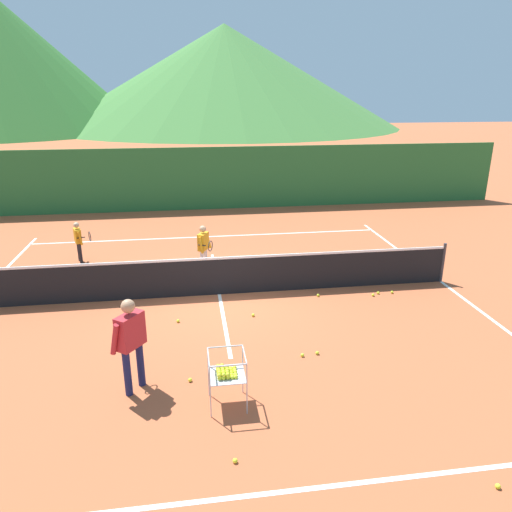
% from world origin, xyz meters
% --- Properties ---
extents(ground_plane, '(120.00, 120.00, 0.00)m').
position_xyz_m(ground_plane, '(0.00, 0.00, 0.00)').
color(ground_plane, '#B25633').
extents(line_baseline_near, '(11.68, 0.08, 0.01)m').
position_xyz_m(line_baseline_near, '(0.00, -6.23, 0.00)').
color(line_baseline_near, white).
rests_on(line_baseline_near, ground).
extents(line_baseline_far, '(11.68, 0.08, 0.01)m').
position_xyz_m(line_baseline_far, '(0.00, 4.92, 0.00)').
color(line_baseline_far, white).
rests_on(line_baseline_far, ground).
extents(line_sideline_east, '(0.08, 11.14, 0.01)m').
position_xyz_m(line_sideline_east, '(5.84, 0.00, 0.00)').
color(line_sideline_east, white).
rests_on(line_sideline_east, ground).
extents(line_service_center, '(0.08, 6.03, 0.01)m').
position_xyz_m(line_service_center, '(0.00, 0.00, 0.00)').
color(line_service_center, white).
rests_on(line_service_center, ground).
extents(tennis_net, '(11.75, 0.08, 1.05)m').
position_xyz_m(tennis_net, '(0.00, 0.00, 0.50)').
color(tennis_net, '#333338').
rests_on(tennis_net, ground).
extents(instructor, '(0.58, 0.81, 1.66)m').
position_xyz_m(instructor, '(-1.68, -3.73, 1.00)').
color(instructor, '#191E4C').
rests_on(instructor, ground).
extents(student_0, '(0.55, 0.49, 1.20)m').
position_xyz_m(student_0, '(-3.84, 2.94, 0.72)').
color(student_0, black).
rests_on(student_0, ground).
extents(student_1, '(0.41, 0.72, 1.33)m').
position_xyz_m(student_1, '(-0.29, 1.56, 0.80)').
color(student_1, silver).
rests_on(student_1, ground).
extents(ball_cart, '(0.58, 0.58, 0.90)m').
position_xyz_m(ball_cart, '(-0.20, -4.36, 0.59)').
color(ball_cart, '#B7B7BC').
rests_on(ball_cart, ground).
extents(tennis_ball_0, '(0.07, 0.07, 0.07)m').
position_xyz_m(tennis_ball_0, '(0.66, -1.32, 0.03)').
color(tennis_ball_0, yellow).
rests_on(tennis_ball_0, ground).
extents(tennis_ball_1, '(0.07, 0.07, 0.07)m').
position_xyz_m(tennis_ball_1, '(3.06, -6.56, 0.03)').
color(tennis_ball_1, yellow).
rests_on(tennis_ball_1, ground).
extents(tennis_ball_2, '(0.07, 0.07, 0.07)m').
position_xyz_m(tennis_ball_2, '(-0.99, -1.37, 0.03)').
color(tennis_ball_2, yellow).
rests_on(tennis_ball_2, ground).
extents(tennis_ball_3, '(0.07, 0.07, 0.07)m').
position_xyz_m(tennis_ball_3, '(1.65, -3.09, 0.03)').
color(tennis_ball_3, yellow).
rests_on(tennis_ball_3, ground).
extents(tennis_ball_4, '(0.07, 0.07, 0.07)m').
position_xyz_m(tennis_ball_4, '(-0.77, -3.64, 0.03)').
color(tennis_ball_4, yellow).
rests_on(tennis_ball_4, ground).
extents(tennis_ball_5, '(0.07, 0.07, 0.07)m').
position_xyz_m(tennis_ball_5, '(3.72, -0.66, 0.03)').
color(tennis_ball_5, yellow).
rests_on(tennis_ball_5, ground).
extents(tennis_ball_6, '(0.07, 0.07, 0.07)m').
position_xyz_m(tennis_ball_6, '(1.35, -3.13, 0.03)').
color(tennis_ball_6, yellow).
rests_on(tennis_ball_6, ground).
extents(tennis_ball_7, '(0.07, 0.07, 0.07)m').
position_xyz_m(tennis_ball_7, '(4.25, -0.56, 0.03)').
color(tennis_ball_7, yellow).
rests_on(tennis_ball_7, ground).
extents(tennis_ball_8, '(0.07, 0.07, 0.07)m').
position_xyz_m(tennis_ball_8, '(2.38, -0.48, 0.03)').
color(tennis_ball_8, yellow).
rests_on(tennis_ball_8, ground).
extents(tennis_ball_9, '(0.07, 0.07, 0.07)m').
position_xyz_m(tennis_ball_9, '(3.89, -0.55, 0.03)').
color(tennis_ball_9, yellow).
rests_on(tennis_ball_9, ground).
extents(tennis_ball_10, '(0.07, 0.07, 0.07)m').
position_xyz_m(tennis_ball_10, '(-0.19, -5.64, 0.03)').
color(tennis_ball_10, yellow).
rests_on(tennis_ball_10, ground).
extents(windscreen_fence, '(25.69, 0.08, 2.58)m').
position_xyz_m(windscreen_fence, '(0.00, 8.95, 1.29)').
color(windscreen_fence, '#286B33').
rests_on(windscreen_fence, ground).
extents(hill_0, '(46.27, 46.27, 12.86)m').
position_xyz_m(hill_0, '(5.01, 56.89, 6.43)').
color(hill_0, '#427A38').
rests_on(hill_0, ground).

